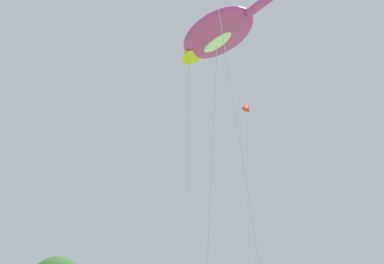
# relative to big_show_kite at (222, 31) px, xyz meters

# --- Properties ---
(big_show_kite) EXTENTS (2.56, 10.04, 13.68)m
(big_show_kite) POSITION_rel_big_show_kite_xyz_m (0.00, 0.00, 0.00)
(big_show_kite) COLOR #CC3899
(big_show_kite) RESTS_ON ground
(small_kite_streamer_purple) EXTENTS (1.12, 2.45, 17.94)m
(small_kite_streamer_purple) POSITION_rel_big_show_kite_xyz_m (10.99, 9.52, 4.24)
(small_kite_streamer_purple) COLOR red
(small_kite_streamer_purple) RESTS_ON ground
(small_kite_delta_white) EXTENTS (2.91, 3.55, 13.78)m
(small_kite_delta_white) POSITION_rel_big_show_kite_xyz_m (-0.32, 2.04, 0.04)
(small_kite_delta_white) COLOR yellow
(small_kite_delta_white) RESTS_ON ground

